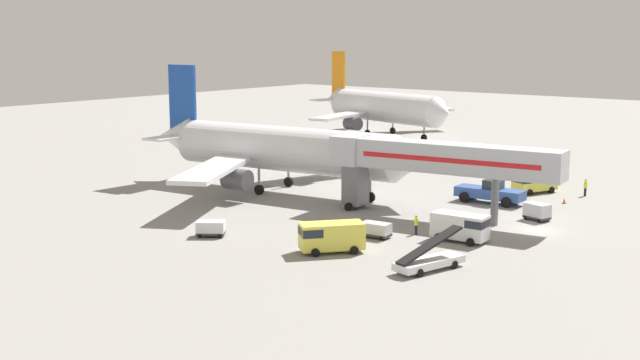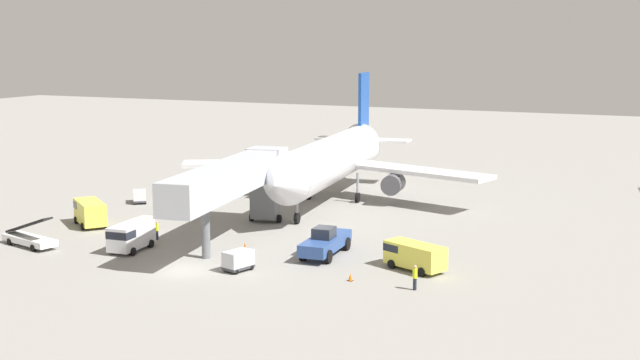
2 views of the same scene
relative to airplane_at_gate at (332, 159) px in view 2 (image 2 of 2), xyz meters
The scene contains 16 objects.
ground_plane 30.38m from the airplane_at_gate, 88.96° to the right, with size 300.00×300.00×0.00m, color gray.
airplane_at_gate is the anchor object (origin of this frame).
jet_bridge 19.84m from the airplane_at_gate, 92.52° to the right, with size 6.22×22.60×7.23m.
pushback_tug 23.30m from the airplane_at_gate, 68.19° to the right, with size 2.87×7.14×2.45m.
belt_loader_truck 33.31m from the airplane_at_gate, 119.03° to the right, with size 6.14×3.16×2.94m.
service_van_rear_left 28.17m from the airplane_at_gate, 53.70° to the right, with size 5.35×3.84×2.09m.
service_van_outer_left 26.35m from the airplane_at_gate, 129.57° to the right, with size 5.25×4.81×2.38m.
service_van_far_left 27.79m from the airplane_at_gate, 104.92° to the right, with size 2.49×4.75×2.33m.
baggage_cart_outer_right 21.34m from the airplane_at_gate, 154.51° to the right, with size 2.51×2.71×1.34m.
baggage_cart_far_center 23.23m from the airplane_at_gate, 117.27° to the right, with size 1.55×2.59×1.30m.
baggage_cart_near_center 28.91m from the airplane_at_gate, 81.46° to the right, with size 1.99×2.58×1.59m.
ground_crew_worker_foreground 33.33m from the airplane_at_gate, 56.50° to the right, with size 0.45×0.45×1.83m.
ground_crew_worker_midground 23.91m from the airplane_at_gate, 108.24° to the right, with size 0.32×0.32×1.70m.
safety_cone_alpha 30.71m from the airplane_at_gate, 64.22° to the right, with size 0.37×0.37×0.57m.
safety_cone_bravo 22.42m from the airplane_at_gate, 86.64° to the right, with size 0.35×0.35×0.54m.
safety_cone_charlie 23.96m from the airplane_at_gate, 51.03° to the right, with size 0.41×0.41×0.63m.
Camera 2 is at (35.17, -53.65, 17.94)m, focal length 47.45 mm.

